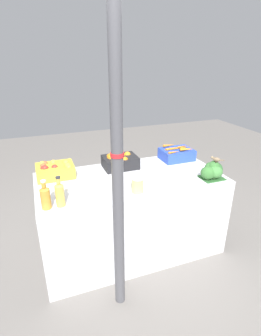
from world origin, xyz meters
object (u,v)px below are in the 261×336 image
Objects in this scene: carrot_crate at (177,154)px; broccoli_pile at (213,171)px; juice_bottle_golden at (60,194)px; pickle_jar at (137,185)px; support_pole at (117,159)px; juice_bottle_amber at (45,197)px; sparrow_bird at (216,159)px; orange_crate at (119,161)px; apple_crate at (55,170)px.

broccoli_pile is (0.07, -0.57, 0.01)m from carrot_crate.
juice_bottle_golden reaches higher than pickle_jar.
support_pole is 0.69m from juice_bottle_amber.
juice_bottle_amber is 2.06× the size of sparrow_bird.
broccoli_pile is at bearing 1.61° from sparrow_bird.
juice_bottle_golden is 1.47m from sparrow_bird.
broccoli_pile reaches higher than orange_crate.
orange_crate is 0.99m from juice_bottle_amber.
juice_bottle_golden reaches higher than carrot_crate.
apple_crate is 0.58m from juice_bottle_golden.
juice_bottle_golden is at bearing 140.10° from support_pole.
juice_bottle_golden is at bearing -0.00° from juice_bottle_amber.
pickle_jar is (-0.79, -0.00, -0.01)m from broccoli_pile.
apple_crate is 3.04× the size of sparrow_bird.
support_pole is 18.78× the size of pickle_jar.
juice_bottle_amber is at bearing -143.78° from orange_crate.
pickle_jar is (0.77, 0.00, -0.03)m from juice_bottle_amber.
support_pole reaches higher than broccoli_pile.
carrot_crate is 1.39× the size of juice_bottle_golden.
apple_crate is 1.00× the size of carrot_crate.
broccoli_pile is 1.57m from juice_bottle_amber.
sparrow_bird is at bearing -0.26° from juice_bottle_golden.
juice_bottle_golden reaches higher than apple_crate.
pickle_jar is 0.81m from sparrow_bird.
pickle_jar is at bearing -141.27° from carrot_crate.
orange_crate is 1.39× the size of juice_bottle_golden.
pickle_jar is (0.66, 0.00, -0.04)m from juice_bottle_golden.
carrot_crate is at bearing 41.93° from support_pole.
apple_crate is (-0.37, 0.90, -0.39)m from support_pole.
sparrow_bird reaches higher than pickle_jar.
support_pole is 1.03m from orange_crate.
juice_bottle_golden is (-0.38, 0.32, -0.36)m from support_pole.
sparrow_bird is (0.78, -0.59, 0.13)m from orange_crate.
juice_bottle_golden reaches higher than broccoli_pile.
juice_bottle_golden is at bearing -139.63° from orange_crate.
carrot_crate reaches higher than pickle_jar.
support_pole is 0.58m from pickle_jar.
juice_bottle_golden is at bearing -179.76° from broccoli_pile.
carrot_crate is 2.56× the size of pickle_jar.
carrot_crate is at bearing 0.01° from apple_crate.
juice_bottle_amber is at bearing 147.03° from support_pole.
support_pole is at bearing -163.12° from broccoli_pile.
sparrow_bird is (0.80, -0.01, 0.13)m from pickle_jar.
support_pole is at bearing 71.47° from sparrow_bird.
support_pole is 7.34× the size of carrot_crate.
orange_crate is 0.70m from carrot_crate.
juice_bottle_amber is 1.58m from sparrow_bird.
carrot_crate is at bearing 22.76° from juice_bottle_golden.
carrot_crate is (0.70, -0.00, -0.01)m from orange_crate.
broccoli_pile is 0.95× the size of juice_bottle_golden.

